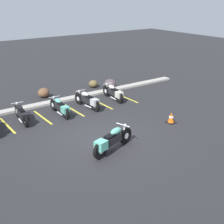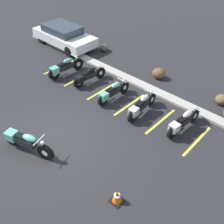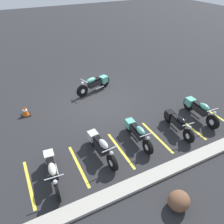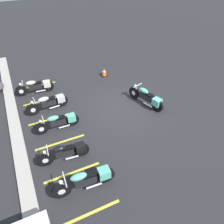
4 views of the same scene
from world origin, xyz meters
name	(u,v)px [view 2 (image 2 of 4)]	position (x,y,z in m)	size (l,w,h in m)	color
ground	(56,137)	(0.00, 0.00, 0.00)	(60.00, 60.00, 0.00)	#262628
motorcycle_teal_featured	(25,141)	(-0.24, -1.15, 0.46)	(2.16, 0.91, 0.87)	black
parked_bike_0	(64,67)	(-3.47, 3.29, 0.46)	(0.61, 2.18, 0.86)	black
parked_bike_1	(88,76)	(-1.96, 3.57, 0.42)	(0.56, 1.99, 0.78)	black
parked_bike_2	(112,92)	(-0.11, 3.36, 0.42)	(0.56, 2.00, 0.79)	black
parked_bike_3	(141,106)	(1.51, 3.42, 0.43)	(0.58, 2.08, 0.82)	black
parked_bike_4	(183,122)	(3.36, 3.72, 0.43)	(0.58, 2.05, 0.81)	black
car_white	(64,35)	(-6.35, 5.62, 0.68)	(4.30, 1.81, 1.29)	black
concrete_curb	(139,83)	(0.00, 5.21, 0.06)	(18.00, 0.50, 0.12)	#A8A399
landscape_rock_1	(222,100)	(3.76, 6.48, 0.23)	(0.57, 0.57, 0.46)	brown
landscape_rock_2	(159,73)	(0.36, 6.40, 0.28)	(0.62, 0.68, 0.56)	brown
landscape_rock_3	(104,48)	(-3.94, 6.76, 0.20)	(0.61, 0.49, 0.41)	#4F4940
traffic_cone	(117,196)	(3.62, -0.45, 0.24)	(0.40, 0.40, 0.51)	black
stall_line_0	(59,67)	(-4.37, 3.59, 0.00)	(0.10, 2.10, 0.00)	gold
stall_line_1	(80,78)	(-2.66, 3.59, 0.00)	(0.10, 2.10, 0.00)	gold
stall_line_2	(103,90)	(-0.96, 3.59, 0.00)	(0.10, 2.10, 0.00)	gold
stall_line_3	(130,105)	(0.75, 3.59, 0.00)	(0.10, 2.10, 0.00)	gold
stall_line_4	(161,121)	(2.45, 3.59, 0.00)	(0.10, 2.10, 0.00)	gold
stall_line_5	(197,141)	(4.16, 3.59, 0.00)	(0.10, 2.10, 0.00)	gold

